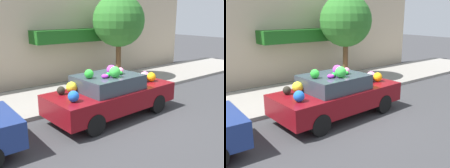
# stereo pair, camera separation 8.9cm
# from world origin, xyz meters

# --- Properties ---
(ground_plane) EXTENTS (60.00, 60.00, 0.00)m
(ground_plane) POSITION_xyz_m (0.00, 0.00, 0.00)
(ground_plane) COLOR #38383A
(sidewalk_curb) EXTENTS (24.00, 3.20, 0.13)m
(sidewalk_curb) POSITION_xyz_m (0.00, 2.70, 0.06)
(sidewalk_curb) COLOR gray
(sidewalk_curb) RESTS_ON ground
(building_facade) EXTENTS (18.00, 1.20, 6.46)m
(building_facade) POSITION_xyz_m (0.07, 4.92, 3.17)
(building_facade) COLOR #C6B293
(building_facade) RESTS_ON ground
(street_tree) EXTENTS (2.34, 2.34, 3.87)m
(street_tree) POSITION_xyz_m (2.89, 3.16, 2.82)
(street_tree) COLOR brown
(street_tree) RESTS_ON sidewalk_curb
(fire_hydrant) EXTENTS (0.20, 0.20, 0.70)m
(fire_hydrant) POSITION_xyz_m (0.62, 1.73, 0.47)
(fire_hydrant) COLOR #B2B2B7
(fire_hydrant) RESTS_ON sidewalk_curb
(art_car) EXTENTS (4.20, 1.92, 1.66)m
(art_car) POSITION_xyz_m (-0.02, -0.02, 0.72)
(art_car) COLOR maroon
(art_car) RESTS_ON ground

